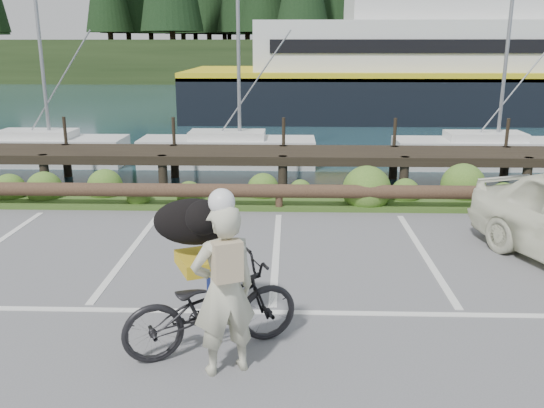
% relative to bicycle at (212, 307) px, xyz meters
% --- Properties ---
extents(ground, '(72.00, 72.00, 0.00)m').
position_rel_bicycle_xyz_m(ground, '(0.69, 1.41, -0.56)').
color(ground, '#5A5A5D').
extents(harbor_backdrop, '(170.00, 160.00, 30.00)m').
position_rel_bicycle_xyz_m(harbor_backdrop, '(1.08, 79.88, -0.56)').
color(harbor_backdrop, '#18323B').
rests_on(harbor_backdrop, ground).
extents(vegetation_strip, '(34.00, 1.60, 0.10)m').
position_rel_bicycle_xyz_m(vegetation_strip, '(0.69, 6.71, -0.51)').
color(vegetation_strip, '#3D5B21').
rests_on(vegetation_strip, ground).
extents(log_rail, '(32.00, 0.30, 0.60)m').
position_rel_bicycle_xyz_m(log_rail, '(0.69, 6.01, -0.56)').
color(log_rail, '#443021').
rests_on(log_rail, ground).
extents(bicycle, '(2.26, 1.56, 1.12)m').
position_rel_bicycle_xyz_m(bicycle, '(0.00, 0.00, 0.00)').
color(bicycle, black).
rests_on(bicycle, ground).
extents(cyclist, '(0.85, 0.72, 1.96)m').
position_rel_bicycle_xyz_m(cyclist, '(0.20, -0.46, 0.42)').
color(cyclist, beige).
rests_on(cyclist, ground).
extents(dog, '(0.88, 1.14, 0.59)m').
position_rel_bicycle_xyz_m(dog, '(-0.28, 0.63, 0.86)').
color(dog, black).
rests_on(dog, bicycle).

